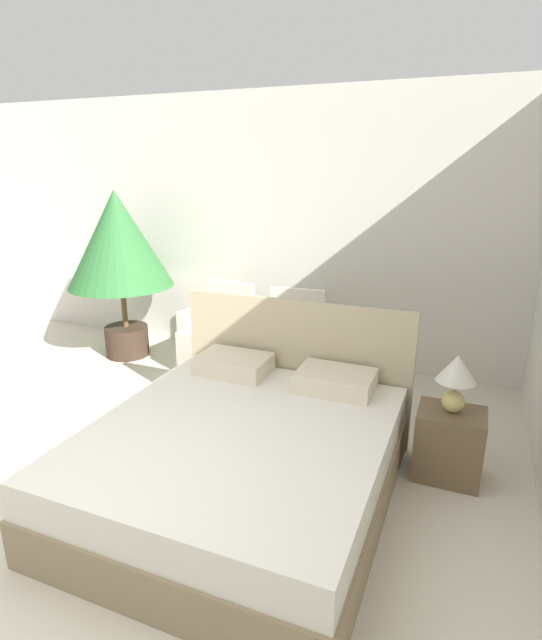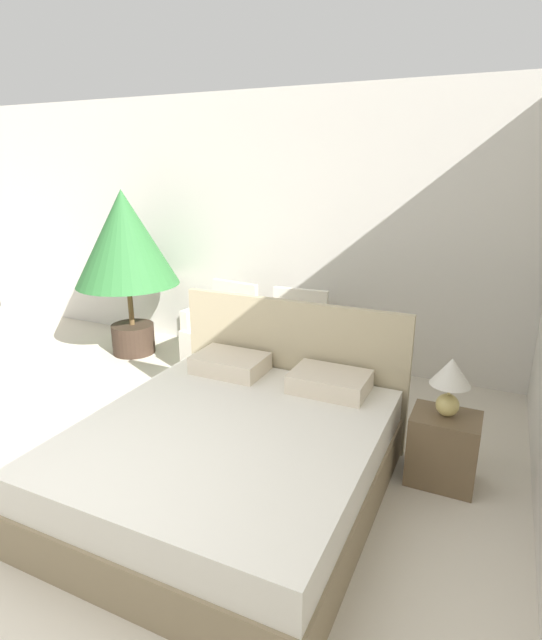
% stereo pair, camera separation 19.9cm
% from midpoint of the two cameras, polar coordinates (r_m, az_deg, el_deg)
% --- Properties ---
extents(ground_plane, '(16.00, 16.00, 0.00)m').
position_cam_midpoint_polar(ground_plane, '(3.20, -25.74, -26.96)').
color(ground_plane, beige).
extents(wall_back, '(10.00, 0.06, 2.90)m').
position_cam_midpoint_polar(wall_back, '(5.53, 4.00, 10.09)').
color(wall_back, silver).
rests_on(wall_back, ground_plane).
extents(bed, '(1.90, 2.10, 1.12)m').
position_cam_midpoint_polar(bed, '(3.44, -2.54, -15.14)').
color(bed, '#8C7A5B').
rests_on(bed, ground_plane).
extents(armchair_near_window_left, '(0.67, 0.72, 0.92)m').
position_cam_midpoint_polar(armchair_near_window_left, '(5.45, -4.72, -2.45)').
color(armchair_near_window_left, silver).
rests_on(armchair_near_window_left, ground_plane).
extents(armchair_near_window_right, '(0.63, 0.69, 0.92)m').
position_cam_midpoint_polar(armchair_near_window_right, '(5.11, 3.49, -3.81)').
color(armchair_near_window_right, silver).
rests_on(armchair_near_window_right, ground_plane).
extents(potted_palm, '(1.16, 1.16, 1.89)m').
position_cam_midpoint_polar(potted_palm, '(5.84, -15.39, 8.38)').
color(potted_palm, '#38281E').
rests_on(potted_palm, ground_plane).
extents(nightstand, '(0.46, 0.36, 0.51)m').
position_cam_midpoint_polar(nightstand, '(3.82, 20.52, -13.60)').
color(nightstand, brown).
rests_on(nightstand, ground_plane).
extents(table_lamp, '(0.27, 0.27, 0.42)m').
position_cam_midpoint_polar(table_lamp, '(3.59, 21.34, -6.32)').
color(table_lamp, tan).
rests_on(table_lamp, nightstand).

